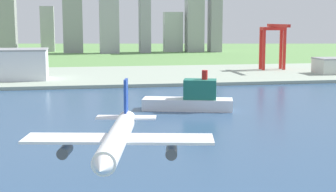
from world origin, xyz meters
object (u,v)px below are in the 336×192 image
(warehouse_annex, at_px, (335,66))
(port_crane_red, at_px, (274,37))
(warehouse_main, at_px, (14,64))
(ferry_boat, at_px, (192,99))
(airplane_landing, at_px, (117,139))

(warehouse_annex, bearing_deg, port_crane_red, 135.63)
(warehouse_main, bearing_deg, port_crane_red, 9.74)
(ferry_boat, relative_size, warehouse_main, 0.97)
(port_crane_red, relative_size, warehouse_main, 0.94)
(warehouse_main, distance_m, warehouse_annex, 260.37)
(airplane_landing, relative_size, ferry_boat, 0.81)
(port_crane_red, distance_m, warehouse_main, 224.59)
(port_crane_red, bearing_deg, warehouse_main, -170.26)
(port_crane_red, xyz_separation_m, warehouse_annex, (39.65, -38.79, -22.62))
(warehouse_main, bearing_deg, ferry_boat, -52.18)
(warehouse_annex, bearing_deg, airplane_landing, -123.94)
(warehouse_annex, bearing_deg, warehouse_main, 179.80)
(ferry_boat, bearing_deg, airplane_landing, -107.05)
(airplane_landing, height_order, ferry_boat, airplane_landing)
(ferry_boat, height_order, warehouse_annex, ferry_boat)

